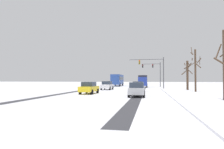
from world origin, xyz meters
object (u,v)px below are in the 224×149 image
car_white_lead (107,85)px  bus_oncoming (117,79)px  car_silver_fourth (137,89)px  bare_tree_sidewalk_mid (195,68)px  box_truck_delivery (143,81)px  car_grey_second (138,86)px  bare_tree_sidewalk_far (187,74)px  traffic_signal_near_right (154,67)px  car_yellow_cab_third (89,88)px  traffic_signal_far_right (154,70)px

car_white_lead → bus_oncoming: bus_oncoming is taller
car_silver_fourth → bare_tree_sidewalk_mid: bearing=51.4°
car_white_lead → box_truck_delivery: bearing=65.9°
car_grey_second → bare_tree_sidewalk_far: 11.12m
bus_oncoming → box_truck_delivery: (7.80, -7.99, -0.36)m
car_grey_second → box_truck_delivery: bearing=89.3°
car_grey_second → bare_tree_sidewalk_mid: bearing=5.9°
car_silver_fourth → bare_tree_sidewalk_far: (8.42, 16.28, 2.18)m
bare_tree_sidewalk_far → car_grey_second: bearing=-144.3°
bus_oncoming → box_truck_delivery: bearing=-45.7°
car_silver_fourth → box_truck_delivery: bearing=90.4°
car_grey_second → car_white_lead: bearing=144.9°
box_truck_delivery → bare_tree_sidewalk_mid: bearing=-62.9°
traffic_signal_near_right → car_silver_fourth: bearing=-96.9°
car_yellow_cab_third → traffic_signal_far_right: bearing=71.4°
traffic_signal_near_right → car_yellow_cab_third: bearing=-119.9°
traffic_signal_near_right → bus_oncoming: traffic_signal_near_right is taller
traffic_signal_near_right → bus_oncoming: 20.29m
car_yellow_cab_third → box_truck_delivery: box_truck_delivery is taller
car_silver_fourth → bare_tree_sidewalk_far: bearing=62.7°
traffic_signal_near_right → box_truck_delivery: traffic_signal_near_right is taller
traffic_signal_near_right → car_white_lead: traffic_signal_near_right is taller
car_white_lead → box_truck_delivery: 15.39m
traffic_signal_far_right → car_grey_second: 21.59m
bus_oncoming → bare_tree_sidewalk_mid: 30.39m
traffic_signal_far_right → bare_tree_sidewalk_far: 15.86m
car_silver_fourth → box_truck_delivery: size_ratio=0.56×
bare_tree_sidewalk_far → bare_tree_sidewalk_mid: bearing=-87.4°
traffic_signal_far_right → bus_oncoming: traffic_signal_far_right is taller
car_white_lead → traffic_signal_far_right: bearing=61.5°
car_grey_second → car_yellow_cab_third: 9.09m
bare_tree_sidewalk_mid → traffic_signal_far_right: bearing=106.8°
car_yellow_cab_third → car_silver_fourth: bearing=-26.3°
traffic_signal_far_right → bare_tree_sidewalk_mid: bearing=-73.2°
traffic_signal_near_right → traffic_signal_far_right: bearing=88.5°
bus_oncoming → bare_tree_sidewalk_far: (16.43, -19.91, 1.00)m
car_grey_second → car_yellow_cab_third: same height
traffic_signal_far_right → bare_tree_sidewalk_far: (5.81, -14.67, -1.60)m
car_grey_second → bare_tree_sidewalk_far: size_ratio=0.76×
car_white_lead → bare_tree_sidewalk_far: (14.91, 2.10, 2.18)m
traffic_signal_near_right → bare_tree_sidewalk_far: size_ratio=1.29×
car_yellow_cab_third → bare_tree_sidewalk_mid: (15.34, 7.54, 2.92)m
traffic_signal_near_right → car_white_lead: (-8.78, -4.71, -3.67)m
car_white_lead → car_silver_fourth: bearing=-65.4°
car_silver_fourth → box_truck_delivery: (-0.22, 28.20, 0.82)m
car_white_lead → box_truck_delivery: size_ratio=0.56×
traffic_signal_far_right → car_grey_second: (-3.04, -21.04, -3.78)m
traffic_signal_near_right → bare_tree_sidewalk_mid: bare_tree_sidewalk_mid is taller
bus_oncoming → traffic_signal_far_right: bearing=-26.3°
car_silver_fourth → bare_tree_sidewalk_far: bare_tree_sidewalk_far is taller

